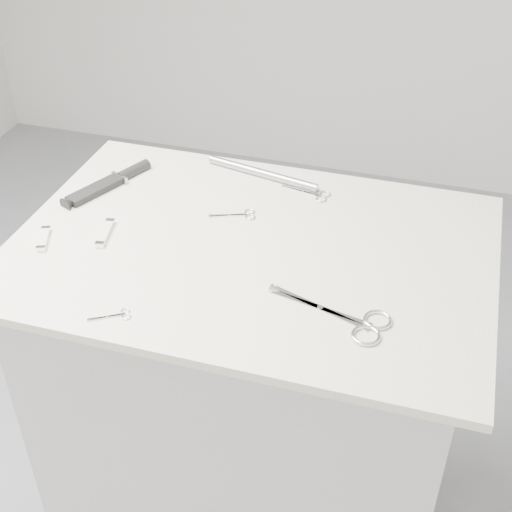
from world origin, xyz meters
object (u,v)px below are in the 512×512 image
(large_shears, at_px, (353,321))
(sheathed_knife, at_px, (113,181))
(embroidery_scissors_a, at_px, (240,215))
(metal_rail, at_px, (262,173))
(plinth, at_px, (252,400))
(embroidery_scissors_b, at_px, (314,194))
(pocket_knife_b, at_px, (105,233))
(tiny_scissors, at_px, (116,316))
(pocket_knife_a, at_px, (44,239))

(large_shears, bearing_deg, sheathed_knife, 168.83)
(embroidery_scissors_a, relative_size, metal_rail, 0.35)
(plinth, xyz_separation_m, embroidery_scissors_b, (0.08, 0.24, 0.47))
(pocket_knife_b, xyz_separation_m, metal_rail, (0.25, 0.33, 0.00))
(tiny_scissors, xyz_separation_m, pocket_knife_b, (-0.14, 0.23, 0.01))
(embroidery_scissors_b, bearing_deg, pocket_knife_b, -132.69)
(sheathed_knife, xyz_separation_m, metal_rail, (0.33, 0.14, 0.00))
(plinth, height_order, sheathed_knife, sheathed_knife)
(embroidery_scissors_b, bearing_deg, plinth, -97.75)
(embroidery_scissors_b, bearing_deg, tiny_scissors, -105.11)
(pocket_knife_b, bearing_deg, embroidery_scissors_b, -65.10)
(large_shears, height_order, tiny_scissors, large_shears)
(pocket_knife_b, bearing_deg, metal_rail, -48.47)
(tiny_scissors, xyz_separation_m, metal_rail, (0.11, 0.57, 0.01))
(embroidery_scissors_a, xyz_separation_m, sheathed_knife, (-0.33, 0.04, 0.01))
(pocket_knife_b, bearing_deg, large_shears, -114.03)
(plinth, relative_size, pocket_knife_b, 8.93)
(plinth, distance_m, pocket_knife_a, 0.65)
(pocket_knife_a, bearing_deg, embroidery_scissors_a, -81.46)
(pocket_knife_a, xyz_separation_m, pocket_knife_b, (0.11, 0.06, 0.00))
(tiny_scissors, bearing_deg, embroidery_scissors_a, 42.24)
(sheathed_knife, distance_m, pocket_knife_b, 0.21)
(embroidery_scissors_b, distance_m, pocket_knife_a, 0.61)
(embroidery_scissors_a, height_order, pocket_knife_a, pocket_knife_a)
(plinth, xyz_separation_m, large_shears, (0.25, -0.17, 0.47))
(tiny_scissors, bearing_deg, embroidery_scissors_b, 32.91)
(sheathed_knife, relative_size, pocket_knife_b, 2.28)
(embroidery_scissors_b, xyz_separation_m, sheathed_knife, (-0.47, -0.09, 0.01))
(pocket_knife_a, bearing_deg, metal_rail, -64.66)
(plinth, bearing_deg, embroidery_scissors_b, 71.42)
(embroidery_scissors_a, relative_size, pocket_knife_b, 1.01)
(sheathed_knife, height_order, pocket_knife_a, sheathed_knife)
(large_shears, xyz_separation_m, metal_rail, (-0.31, 0.46, 0.01))
(large_shears, distance_m, sheathed_knife, 0.71)
(large_shears, height_order, metal_rail, metal_rail)
(plinth, bearing_deg, large_shears, -35.06)
(large_shears, height_order, embroidery_scissors_b, large_shears)
(pocket_knife_a, relative_size, pocket_knife_b, 0.82)
(plinth, relative_size, pocket_knife_a, 10.91)
(tiny_scissors, height_order, pocket_knife_a, pocket_knife_a)
(embroidery_scissors_b, distance_m, tiny_scissors, 0.58)
(embroidery_scissors_b, distance_m, pocket_knife_b, 0.48)
(embroidery_scissors_b, bearing_deg, metal_rail, 172.31)
(embroidery_scissors_b, height_order, pocket_knife_a, pocket_knife_a)
(embroidery_scissors_a, relative_size, tiny_scissors, 1.36)
(embroidery_scissors_a, bearing_deg, sheathed_knife, 151.89)
(plinth, bearing_deg, tiny_scissors, -121.50)
(sheathed_knife, bearing_deg, pocket_knife_b, -134.67)
(sheathed_knife, bearing_deg, large_shears, -93.06)
(tiny_scissors, distance_m, pocket_knife_b, 0.27)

